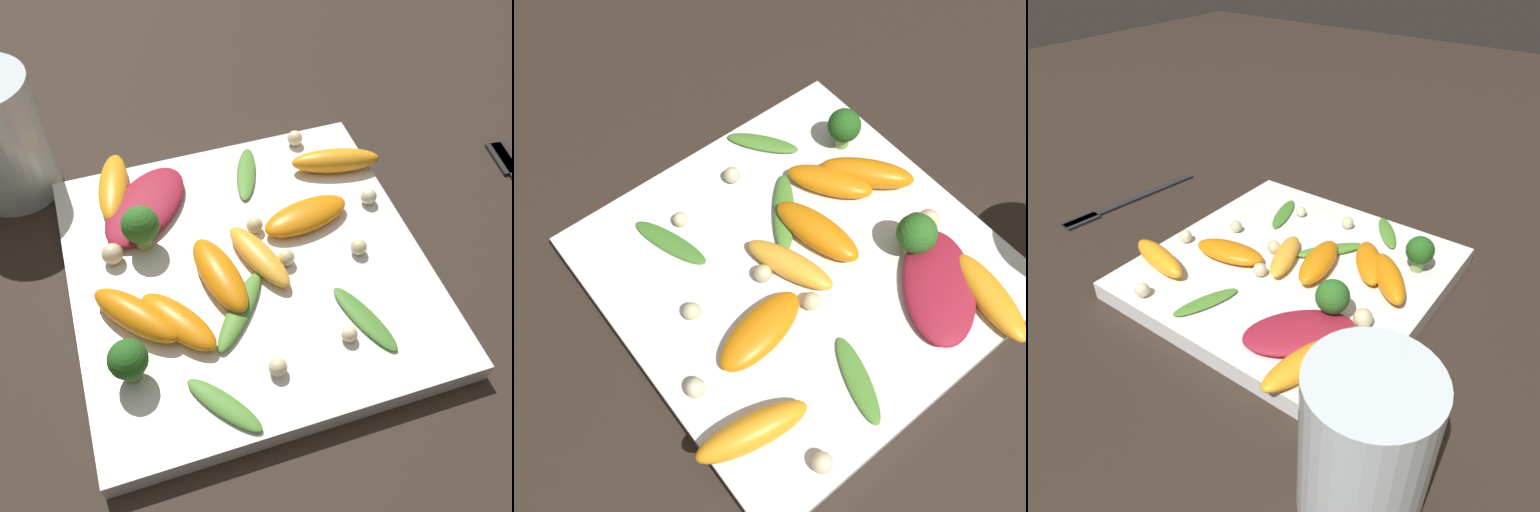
% 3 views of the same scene
% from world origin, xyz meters
% --- Properties ---
extents(ground_plane, '(2.40, 2.40, 0.00)m').
position_xyz_m(ground_plane, '(0.00, 0.00, 0.00)').
color(ground_plane, '#2D231C').
extents(plate, '(0.28, 0.28, 0.02)m').
position_xyz_m(plate, '(0.00, 0.00, 0.01)').
color(plate, white).
rests_on(plate, ground_plane).
extents(radicchio_leaf_0, '(0.11, 0.10, 0.01)m').
position_xyz_m(radicchio_leaf_0, '(0.08, 0.07, 0.03)').
color(radicchio_leaf_0, maroon).
rests_on(radicchio_leaf_0, plate).
extents(orange_segment_0, '(0.05, 0.08, 0.02)m').
position_xyz_m(orange_segment_0, '(0.03, -0.06, 0.03)').
color(orange_segment_0, orange).
rests_on(orange_segment_0, plate).
extents(orange_segment_1, '(0.07, 0.06, 0.02)m').
position_xyz_m(orange_segment_1, '(-0.04, 0.07, 0.03)').
color(orange_segment_1, orange).
rests_on(orange_segment_1, plate).
extents(orange_segment_2, '(0.08, 0.04, 0.02)m').
position_xyz_m(orange_segment_2, '(-0.01, 0.03, 0.03)').
color(orange_segment_2, orange).
rests_on(orange_segment_2, plate).
extents(orange_segment_3, '(0.08, 0.05, 0.02)m').
position_xyz_m(orange_segment_3, '(0.00, -0.01, 0.03)').
color(orange_segment_3, '#FCAD33').
rests_on(orange_segment_3, plate).
extents(orange_segment_4, '(0.04, 0.08, 0.02)m').
position_xyz_m(orange_segment_4, '(0.08, -0.11, 0.03)').
color(orange_segment_4, orange).
rests_on(orange_segment_4, plate).
extents(orange_segment_5, '(0.08, 0.04, 0.02)m').
position_xyz_m(orange_segment_5, '(0.11, 0.09, 0.03)').
color(orange_segment_5, orange).
rests_on(orange_segment_5, plate).
extents(orange_segment_6, '(0.08, 0.07, 0.02)m').
position_xyz_m(orange_segment_6, '(-0.03, 0.09, 0.03)').
color(orange_segment_6, orange).
rests_on(orange_segment_6, plate).
extents(broccoli_floret_0, '(0.03, 0.03, 0.04)m').
position_xyz_m(broccoli_floret_0, '(-0.07, 0.11, 0.04)').
color(broccoli_floret_0, '#84AD5B').
rests_on(broccoli_floret_0, plate).
extents(broccoli_floret_1, '(0.03, 0.03, 0.04)m').
position_xyz_m(broccoli_floret_1, '(0.05, 0.08, 0.04)').
color(broccoli_floret_1, '#84AD5B').
rests_on(broccoli_floret_1, plate).
extents(arugula_sprig_0, '(0.07, 0.04, 0.00)m').
position_xyz_m(arugula_sprig_0, '(-0.08, -0.07, 0.02)').
color(arugula_sprig_0, '#47842D').
rests_on(arugula_sprig_0, plate).
extents(arugula_sprig_1, '(0.06, 0.05, 0.01)m').
position_xyz_m(arugula_sprig_1, '(-0.11, 0.05, 0.02)').
color(arugula_sprig_1, '#518E33').
rests_on(arugula_sprig_1, plate).
extents(arugula_sprig_2, '(0.07, 0.06, 0.01)m').
position_xyz_m(arugula_sprig_2, '(-0.04, 0.02, 0.02)').
color(arugula_sprig_2, '#518E33').
rests_on(arugula_sprig_2, plate).
extents(arugula_sprig_3, '(0.07, 0.04, 0.00)m').
position_xyz_m(arugula_sprig_3, '(0.10, -0.03, 0.02)').
color(arugula_sprig_3, '#518E33').
rests_on(arugula_sprig_3, plate).
extents(macadamia_nut_0, '(0.01, 0.01, 0.01)m').
position_xyz_m(macadamia_nut_0, '(0.03, -0.12, 0.03)').
color(macadamia_nut_0, beige).
rests_on(macadamia_nut_0, plate).
extents(macadamia_nut_1, '(0.01, 0.01, 0.01)m').
position_xyz_m(macadamia_nut_1, '(-0.09, -0.05, 0.03)').
color(macadamia_nut_1, beige).
rests_on(macadamia_nut_1, plate).
extents(macadamia_nut_2, '(0.01, 0.01, 0.01)m').
position_xyz_m(macadamia_nut_2, '(-0.10, 0.01, 0.03)').
color(macadamia_nut_2, beige).
rests_on(macadamia_nut_2, plate).
extents(macadamia_nut_3, '(0.01, 0.01, 0.01)m').
position_xyz_m(macadamia_nut_3, '(0.03, -0.02, 0.03)').
color(macadamia_nut_3, beige).
rests_on(macadamia_nut_3, plate).
extents(macadamia_nut_4, '(0.01, 0.01, 0.01)m').
position_xyz_m(macadamia_nut_4, '(0.12, -0.09, 0.03)').
color(macadamia_nut_4, beige).
rests_on(macadamia_nut_4, plate).
extents(macadamia_nut_5, '(0.01, 0.01, 0.01)m').
position_xyz_m(macadamia_nut_5, '(-0.01, -0.09, 0.03)').
color(macadamia_nut_5, beige).
rests_on(macadamia_nut_5, plate).
extents(macadamia_nut_6, '(0.01, 0.01, 0.01)m').
position_xyz_m(macadamia_nut_6, '(-0.01, -0.03, 0.03)').
color(macadamia_nut_6, beige).
rests_on(macadamia_nut_6, plate).
extents(macadamia_nut_7, '(0.02, 0.02, 0.02)m').
position_xyz_m(macadamia_nut_7, '(0.04, 0.10, 0.03)').
color(macadamia_nut_7, beige).
rests_on(macadamia_nut_7, plate).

